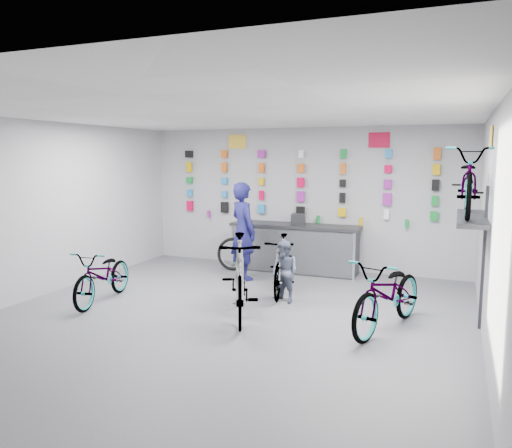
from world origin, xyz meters
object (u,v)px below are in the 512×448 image
at_px(counter, 294,249).
at_px(bike_right, 389,294).
at_px(bike_center, 240,277).
at_px(clerk, 243,231).
at_px(bike_left, 103,275).
at_px(customer, 285,272).
at_px(bike_service, 281,265).

height_order(counter, bike_right, bike_right).
bearing_deg(bike_center, clerk, 88.30).
distance_m(counter, bike_right, 3.71).
distance_m(bike_left, bike_right, 4.57).
height_order(bike_left, bike_center, bike_center).
distance_m(bike_right, customer, 1.91).
relative_size(bike_center, customer, 1.99).
bearing_deg(bike_left, bike_right, -4.75).
height_order(bike_center, clerk, clerk).
xyz_separation_m(bike_left, customer, (2.78, 1.11, 0.06)).
distance_m(bike_service, customer, 0.50).
relative_size(bike_left, customer, 1.67).
bearing_deg(bike_left, counter, 46.08).
relative_size(bike_left, bike_center, 0.84).
height_order(bike_left, customer, customer).
height_order(bike_right, clerk, clerk).
bearing_deg(bike_right, counter, 145.71).
distance_m(counter, clerk, 1.31).
relative_size(bike_center, bike_right, 1.04).
xyz_separation_m(bike_left, bike_center, (2.41, 0.14, 0.17)).
xyz_separation_m(bike_right, customer, (-1.77, 0.73, -0.00)).
height_order(bike_left, clerk, clerk).
bearing_deg(bike_center, customer, 45.08).
bearing_deg(counter, bike_service, -79.70).
height_order(clerk, customer, clerk).
xyz_separation_m(bike_left, bike_service, (2.57, 1.56, 0.07)).
height_order(bike_left, bike_right, bike_right).
bearing_deg(bike_left, customer, 12.30).
height_order(bike_center, bike_right, bike_center).
relative_size(clerk, customer, 1.85).
bearing_deg(clerk, counter, -91.25).
xyz_separation_m(bike_center, bike_right, (2.14, 0.24, -0.10)).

